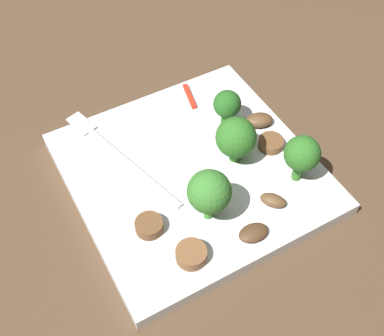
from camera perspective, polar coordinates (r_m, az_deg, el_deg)
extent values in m
plane|color=#4C3826|center=(0.53, 0.00, -1.08)|extent=(1.40, 1.40, 0.00)
cube|color=white|center=(0.53, 0.00, -0.55)|extent=(0.25, 0.25, 0.02)
cube|color=silver|center=(0.52, -6.95, 0.14)|extent=(0.14, 0.05, 0.00)
cube|color=silver|center=(0.57, -12.81, 5.06)|extent=(0.04, 0.03, 0.00)
cylinder|color=#347525|center=(0.52, 4.99, 1.88)|extent=(0.01, 0.01, 0.02)
sphere|color=#2D6B23|center=(0.50, 5.17, 3.59)|extent=(0.04, 0.04, 0.04)
cylinder|color=#408630|center=(0.47, 1.95, -4.62)|extent=(0.01, 0.01, 0.03)
sphere|color=#387A2D|center=(0.45, 2.03, -2.76)|extent=(0.04, 0.04, 0.04)
cylinder|color=#347525|center=(0.51, 12.29, -0.12)|extent=(0.01, 0.01, 0.03)
sphere|color=#2D6B23|center=(0.49, 12.77, 1.65)|extent=(0.04, 0.04, 0.04)
cylinder|color=#296420|center=(0.56, 4.02, 6.04)|extent=(0.01, 0.01, 0.02)
sphere|color=#235B1E|center=(0.54, 4.14, 7.48)|extent=(0.03, 0.03, 0.03)
cylinder|color=brown|center=(0.54, 9.21, 2.88)|extent=(0.03, 0.03, 0.01)
cylinder|color=brown|center=(0.47, -5.03, -6.74)|extent=(0.04, 0.04, 0.01)
cylinder|color=brown|center=(0.45, -0.08, -10.07)|extent=(0.03, 0.03, 0.01)
ellipsoid|color=brown|center=(0.56, 7.86, 5.57)|extent=(0.03, 0.04, 0.01)
ellipsoid|color=#4C331E|center=(0.47, 7.19, -7.52)|extent=(0.02, 0.03, 0.01)
ellipsoid|color=brown|center=(0.49, 9.45, -3.75)|extent=(0.03, 0.03, 0.01)
cube|color=red|center=(0.59, -0.30, 8.39)|extent=(0.04, 0.01, 0.00)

